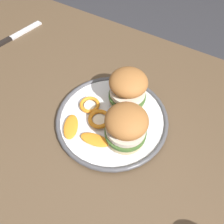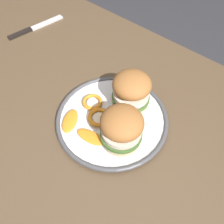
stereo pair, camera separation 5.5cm
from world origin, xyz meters
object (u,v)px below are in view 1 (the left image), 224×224
sandwich_half_left (128,88)px  sandwich_half_right (126,126)px  dining_table (102,139)px  dinner_plate (112,119)px  table_knife (12,38)px

sandwich_half_left → sandwich_half_right: same height
dining_table → sandwich_half_left: size_ratio=11.34×
dining_table → sandwich_half_left: bearing=-109.7°
dining_table → dinner_plate: 0.11m
sandwich_half_left → table_knife: sandwich_half_left is taller
sandwich_half_left → table_knife: (0.49, -0.05, -0.07)m
sandwich_half_right → table_knife: bearing=-15.6°
dinner_plate → sandwich_half_right: 0.09m
table_knife → dining_table: bearing=163.7°
dinner_plate → sandwich_half_left: bearing=-96.3°
dining_table → sandwich_half_right: (-0.08, 0.02, 0.17)m
dining_table → sandwich_half_right: 0.19m
dinner_plate → table_knife: (0.49, -0.12, -0.01)m
dining_table → table_knife: (0.46, -0.14, 0.10)m
sandwich_half_left → table_knife: bearing=-5.7°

